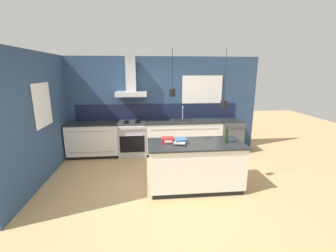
{
  "coord_description": "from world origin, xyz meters",
  "views": [
    {
      "loc": [
        -0.31,
        -4.16,
        2.21
      ],
      "look_at": [
        0.16,
        0.57,
        1.05
      ],
      "focal_mm": 24.0,
      "sensor_mm": 36.0,
      "label": 1
    }
  ],
  "objects_px": {
    "bottle_on_island": "(226,136)",
    "oven_range": "(133,138)",
    "red_supply_box": "(168,140)",
    "book_stack": "(180,141)",
    "dishwasher": "(229,136)"
  },
  "relations": [
    {
      "from": "bottle_on_island",
      "to": "oven_range",
      "type": "bearing_deg",
      "value": 133.33
    },
    {
      "from": "red_supply_box",
      "to": "bottle_on_island",
      "type": "bearing_deg",
      "value": -5.69
    },
    {
      "from": "oven_range",
      "to": "book_stack",
      "type": "bearing_deg",
      "value": -62.48
    },
    {
      "from": "bottle_on_island",
      "to": "book_stack",
      "type": "bearing_deg",
      "value": 175.43
    },
    {
      "from": "oven_range",
      "to": "dishwasher",
      "type": "relative_size",
      "value": 1.0
    },
    {
      "from": "dishwasher",
      "to": "book_stack",
      "type": "bearing_deg",
      "value": -131.85
    },
    {
      "from": "bottle_on_island",
      "to": "red_supply_box",
      "type": "xyz_separation_m",
      "value": [
        -1.08,
        0.11,
        -0.09
      ]
    },
    {
      "from": "bottle_on_island",
      "to": "red_supply_box",
      "type": "height_order",
      "value": "bottle_on_island"
    },
    {
      "from": "oven_range",
      "to": "dishwasher",
      "type": "xyz_separation_m",
      "value": [
        2.68,
        0.0,
        -0.0
      ]
    },
    {
      "from": "oven_range",
      "to": "red_supply_box",
      "type": "distance_m",
      "value": 2.07
    },
    {
      "from": "bottle_on_island",
      "to": "book_stack",
      "type": "height_order",
      "value": "bottle_on_island"
    },
    {
      "from": "dishwasher",
      "to": "bottle_on_island",
      "type": "height_order",
      "value": "bottle_on_island"
    },
    {
      "from": "red_supply_box",
      "to": "oven_range",
      "type": "bearing_deg",
      "value": 112.48
    },
    {
      "from": "book_stack",
      "to": "red_supply_box",
      "type": "xyz_separation_m",
      "value": [
        -0.22,
        0.04,
        0.01
      ]
    },
    {
      "from": "bottle_on_island",
      "to": "book_stack",
      "type": "relative_size",
      "value": 0.87
    }
  ]
}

